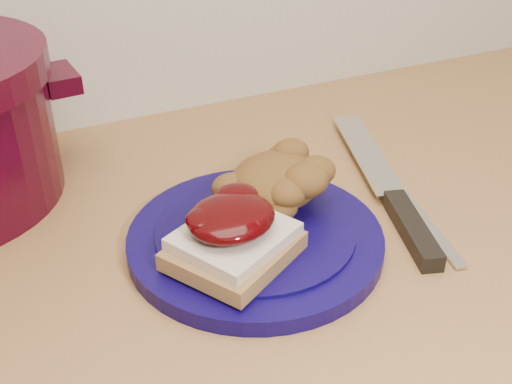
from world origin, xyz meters
name	(u,v)px	position (x,y,z in m)	size (l,w,h in m)	color
plate	(255,240)	(0.03, 1.46, 0.91)	(0.25, 0.25, 0.02)	#0B043E
sandwich	(233,235)	(0.00, 1.43, 0.94)	(0.14, 0.13, 0.05)	olive
stuffing_mound	(276,181)	(0.07, 1.50, 0.95)	(0.10, 0.09, 0.05)	brown
chef_knife	(398,205)	(0.20, 1.45, 0.91)	(0.12, 0.32, 0.02)	black
butter_knife	(425,221)	(0.21, 1.42, 0.90)	(0.16, 0.01, 0.00)	silver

